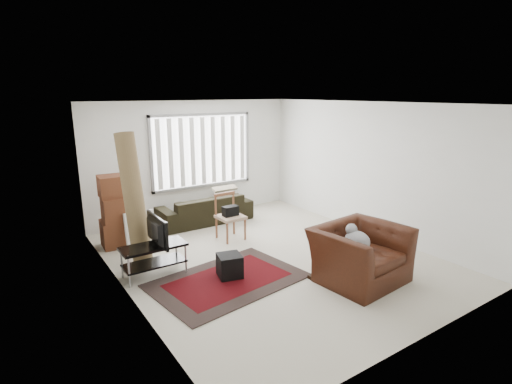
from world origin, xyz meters
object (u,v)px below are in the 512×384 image
(side_chair, at_px, (230,215))
(armchair, at_px, (360,250))
(tv_stand, at_px, (154,254))
(moving_boxes, at_px, (116,214))
(sofa, at_px, (205,205))

(side_chair, relative_size, armchair, 0.64)
(tv_stand, relative_size, moving_boxes, 0.74)
(side_chair, xyz_separation_m, armchair, (0.75, -2.71, -0.01))
(side_chair, bearing_deg, armchair, -75.86)
(moving_boxes, height_order, sofa, moving_boxes)
(moving_boxes, height_order, armchair, moving_boxes)
(side_chair, bearing_deg, sofa, 85.50)
(moving_boxes, bearing_deg, sofa, 9.83)
(moving_boxes, xyz_separation_m, side_chair, (1.99, -0.89, -0.13))
(armchair, bearing_deg, side_chair, 100.44)
(moving_boxes, distance_m, side_chair, 2.18)
(moving_boxes, distance_m, sofa, 2.10)
(armchair, bearing_deg, sofa, 94.74)
(tv_stand, height_order, armchair, armchair)
(tv_stand, bearing_deg, sofa, 46.11)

